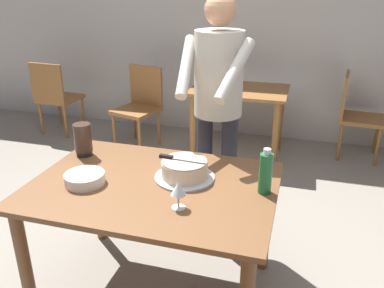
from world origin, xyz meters
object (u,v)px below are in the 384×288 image
main_dining_table (154,202)px  cake_on_platter (185,170)px  plate_stack (85,178)px  background_chair_1 (355,113)px  water_bottle (266,173)px  hurricane_lamp (83,139)px  background_table (239,104)px  background_chair_0 (140,104)px  wine_glass_near (178,189)px  cake_knife (173,158)px  background_chair_2 (56,95)px  person_cutting_cake (218,97)px

main_dining_table → cake_on_platter: size_ratio=3.96×
plate_stack → background_chair_1: background_chair_1 is taller
main_dining_table → water_bottle: bearing=6.9°
hurricane_lamp → background_table: size_ratio=0.21×
water_bottle → background_table: 2.23m
cake_on_platter → background_chair_0: (-1.18, 2.08, -0.31)m
wine_glass_near → hurricane_lamp: bearing=150.5°
main_dining_table → cake_on_platter: 0.25m
cake_on_platter → background_table: 2.13m
cake_on_platter → background_chair_1: size_ratio=0.38×
wine_glass_near → hurricane_lamp: hurricane_lamp is taller
main_dining_table → wine_glass_near: size_ratio=9.34×
background_table → background_chair_0: (-1.12, -0.04, -0.09)m
background_chair_0 → background_chair_1: size_ratio=1.00×
cake_on_platter → background_chair_0: size_ratio=0.38×
cake_knife → cake_on_platter: bearing=-4.0°
cake_knife → plate_stack: 0.50m
background_chair_1 → background_chair_2: bearing=-175.2°
main_dining_table → background_chair_2: background_chair_2 is taller
main_dining_table → background_chair_0: size_ratio=1.50×
cake_knife → water_bottle: (0.52, -0.04, -0.00)m
cake_knife → background_chair_2: bearing=136.5°
background_table → water_bottle: bearing=-76.7°
background_table → background_chair_1: 1.23m
cake_knife → background_chair_0: background_chair_0 is taller
main_dining_table → wine_glass_near: wine_glass_near is taller
hurricane_lamp → background_table: (0.65, 1.99, -0.28)m
plate_stack → background_chair_0: 2.40m
person_cutting_cake → background_chair_1: (1.08, 1.84, -0.58)m
cake_knife → background_table: 2.13m
cake_on_platter → main_dining_table: bearing=-143.5°
background_table → background_chair_1: background_chair_1 is taller
hurricane_lamp → background_table: hurricane_lamp is taller
main_dining_table → background_chair_0: background_chair_0 is taller
main_dining_table → background_chair_0: bearing=115.3°
water_bottle → hurricane_lamp: 1.17m
water_bottle → background_chair_2: bearing=141.9°
hurricane_lamp → person_cutting_cake: person_cutting_cake is taller
person_cutting_cake → background_chair_2: 2.88m
wine_glass_near → water_bottle: water_bottle is taller
plate_stack → background_table: (0.45, 2.33, -0.20)m
water_bottle → background_chair_0: 2.70m
water_bottle → main_dining_table: bearing=-173.1°
wine_glass_near → background_table: wine_glass_near is taller
cake_knife → wine_glass_near: 0.35m
main_dining_table → background_chair_1: background_chair_1 is taller
cake_on_platter → background_chair_1: bearing=64.8°
main_dining_table → wine_glass_near: (0.21, -0.20, 0.22)m
person_cutting_cake → background_chair_2: (-2.36, 1.55, -0.58)m
plate_stack → wine_glass_near: bearing=-9.8°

